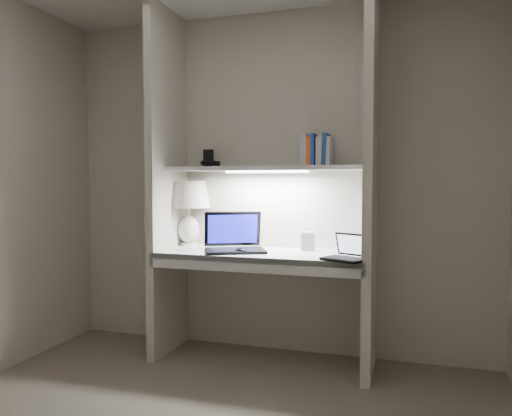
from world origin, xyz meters
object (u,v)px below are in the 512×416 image
at_px(table_lamp, 188,202).
at_px(laptop_netbook, 347,254).
at_px(speaker, 308,241).
at_px(book_row, 316,151).
at_px(laptop_main, 234,242).

relative_size(table_lamp, laptop_netbook, 1.53).
relative_size(table_lamp, speaker, 3.70).
bearing_deg(speaker, table_lamp, 171.99).
bearing_deg(book_row, table_lamp, 177.67).
bearing_deg(laptop_main, laptop_netbook, -38.81).
bearing_deg(laptop_main, book_row, -12.65).
distance_m(laptop_main, book_row, 0.86).
distance_m(table_lamp, laptop_main, 0.54).
distance_m(laptop_main, speaker, 0.52).
bearing_deg(laptop_netbook, speaker, 159.40).
bearing_deg(laptop_netbook, table_lamp, -169.67).
height_order(laptop_main, book_row, book_row).
distance_m(table_lamp, laptop_netbook, 1.33).
bearing_deg(table_lamp, laptop_netbook, -16.06).
height_order(table_lamp, book_row, book_row).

